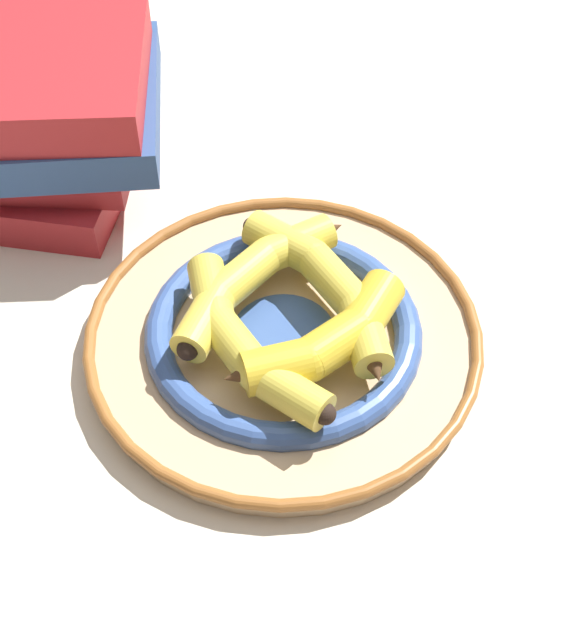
# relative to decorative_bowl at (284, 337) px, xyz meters

# --- Properties ---
(ground_plane) EXTENTS (2.80, 2.80, 0.00)m
(ground_plane) POSITION_rel_decorative_bowl_xyz_m (-0.00, 0.01, -0.01)
(ground_plane) COLOR beige
(decorative_bowl) EXTENTS (0.32, 0.32, 0.03)m
(decorative_bowl) POSITION_rel_decorative_bowl_xyz_m (0.00, 0.00, 0.00)
(decorative_bowl) COLOR tan
(decorative_bowl) RESTS_ON ground_plane
(banana_a) EXTENTS (0.06, 0.17, 0.03)m
(banana_a) POSITION_rel_decorative_bowl_xyz_m (0.04, 0.01, 0.03)
(banana_a) COLOR gold
(banana_a) RESTS_ON decorative_bowl
(banana_b) EXTENTS (0.20, 0.06, 0.03)m
(banana_b) POSITION_rel_decorative_bowl_xyz_m (-0.00, 0.04, 0.03)
(banana_b) COLOR gold
(banana_b) RESTS_ON decorative_bowl
(banana_c) EXTENTS (0.08, 0.19, 0.03)m
(banana_c) POSITION_rel_decorative_bowl_xyz_m (-0.05, -0.00, 0.03)
(banana_c) COLOR yellow
(banana_c) RESTS_ON decorative_bowl
(banana_d) EXTENTS (0.20, 0.05, 0.03)m
(banana_d) POSITION_rel_decorative_bowl_xyz_m (0.01, -0.04, 0.03)
(banana_d) COLOR gold
(banana_d) RESTS_ON decorative_bowl
(book_stack) EXTENTS (0.26, 0.24, 0.14)m
(book_stack) POSITION_rel_decorative_bowl_xyz_m (-0.29, -0.05, 0.06)
(book_stack) COLOR #AD2328
(book_stack) RESTS_ON ground_plane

